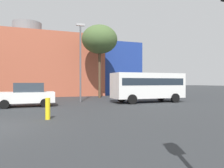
% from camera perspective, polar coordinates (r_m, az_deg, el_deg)
% --- Properties ---
extents(building_backdrop, '(32.30, 10.49, 10.44)m').
position_cam_1_polar(building_backdrop, '(32.73, -22.02, 4.47)').
color(building_backdrop, '#B2563D').
rests_on(building_backdrop, ground_plane).
extents(parked_car_2, '(4.23, 2.07, 1.83)m').
position_cam_1_polar(parked_car_2, '(17.43, -22.19, -2.73)').
color(parked_car_2, white).
rests_on(parked_car_2, ground_plane).
extents(white_bus, '(6.80, 2.62, 2.72)m').
position_cam_1_polar(white_bus, '(20.01, 9.72, -0.26)').
color(white_bus, white).
rests_on(white_bus, ground_plane).
extents(bare_tree_0, '(4.29, 4.29, 8.76)m').
position_cam_1_polar(bare_tree_0, '(25.85, -3.39, 11.93)').
color(bare_tree_0, brown).
rests_on(bare_tree_0, ground_plane).
extents(bollard_yellow_1, '(0.24, 0.24, 1.08)m').
position_cam_1_polar(bollard_yellow_1, '(11.09, -17.06, -6.44)').
color(bollard_yellow_1, yellow).
rests_on(bollard_yellow_1, ground_plane).
extents(street_lamp, '(0.80, 0.24, 7.49)m').
position_cam_1_polar(street_lamp, '(20.46, -8.58, 7.18)').
color(street_lamp, '#59595E').
rests_on(street_lamp, ground_plane).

